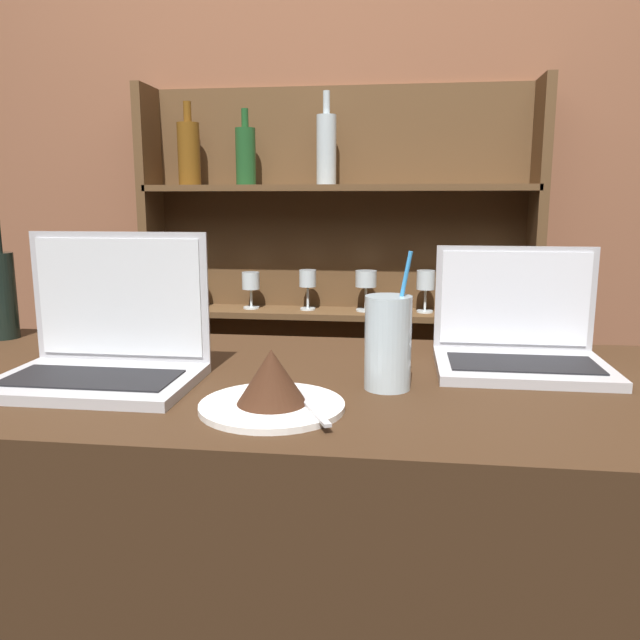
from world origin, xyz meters
TOP-DOWN VIEW (x-y plane):
  - bar_counter at (0.00, 0.34)m, footprint 1.91×0.69m
  - back_wall at (0.00, 1.44)m, footprint 7.00×0.06m
  - back_shelf at (-0.00, 1.36)m, footprint 1.29×0.18m
  - laptop_near at (-0.30, 0.28)m, footprint 0.34×0.23m
  - laptop_far at (0.44, 0.47)m, footprint 0.31×0.23m
  - cake_plate at (0.03, 0.17)m, footprint 0.22×0.22m
  - water_glass at (0.20, 0.30)m, footprint 0.08×0.08m
  - wine_bottle_dark at (-0.69, 0.58)m, footprint 0.06×0.06m

SIDE VIEW (x-z plane):
  - bar_counter at x=0.00m, z-range 0.00..0.96m
  - back_shelf at x=0.00m, z-range 0.05..1.69m
  - cake_plate at x=0.03m, z-range 0.95..1.04m
  - laptop_far at x=0.44m, z-range 0.90..1.12m
  - laptop_near at x=-0.30m, z-range 0.89..1.15m
  - water_glass at x=0.20m, z-range 0.92..1.16m
  - wine_bottle_dark at x=-0.69m, z-range 0.93..1.20m
  - back_wall at x=0.00m, z-range 0.00..2.70m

